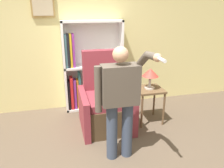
# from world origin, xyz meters

# --- Properties ---
(ground_plane) EXTENTS (14.00, 14.00, 0.00)m
(ground_plane) POSITION_xyz_m (0.00, 0.00, 0.00)
(ground_plane) COLOR brown
(wall_back) EXTENTS (8.00, 0.11, 2.80)m
(wall_back) POSITION_xyz_m (-0.00, 2.03, 1.40)
(wall_back) COLOR #DBCC84
(wall_back) RESTS_ON ground_plane
(bookcase) EXTENTS (1.17, 0.28, 1.78)m
(bookcase) POSITION_xyz_m (0.10, 1.87, 0.83)
(bookcase) COLOR white
(bookcase) RESTS_ON ground_plane
(armchair) EXTENTS (0.86, 0.91, 1.30)m
(armchair) POSITION_xyz_m (0.30, 1.07, 0.40)
(armchair) COLOR #4C3823
(armchair) RESTS_ON ground_plane
(person_standing) EXTENTS (0.63, 0.78, 1.57)m
(person_standing) POSITION_xyz_m (0.32, 0.17, 0.90)
(person_standing) COLOR #384256
(person_standing) RESTS_ON ground_plane
(side_table) EXTENTS (0.47, 0.47, 0.64)m
(side_table) POSITION_xyz_m (1.10, 1.03, 0.53)
(side_table) COLOR brown
(side_table) RESTS_ON ground_plane
(table_lamp) EXTENTS (0.29, 0.29, 0.37)m
(table_lamp) POSITION_xyz_m (1.10, 1.03, 0.92)
(table_lamp) COLOR #B7B2A8
(table_lamp) RESTS_ON side_table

